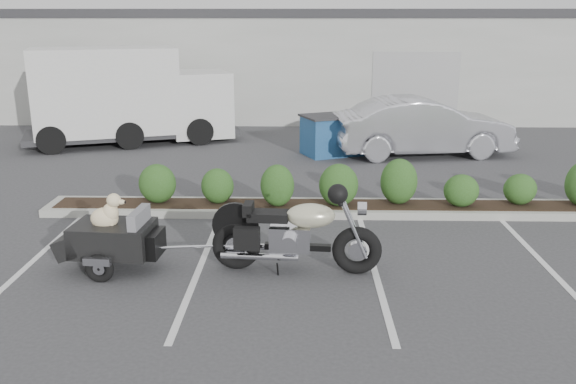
{
  "coord_description": "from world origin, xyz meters",
  "views": [
    {
      "loc": [
        0.07,
        -9.37,
        3.75
      ],
      "look_at": [
        -0.17,
        1.01,
        0.75
      ],
      "focal_mm": 38.0,
      "sensor_mm": 36.0,
      "label": 1
    }
  ],
  "objects_px": {
    "motorcycle": "(295,235)",
    "sedan": "(423,127)",
    "dumpster": "(334,134)",
    "pet_trailer": "(112,237)",
    "delivery_truck": "(130,98)"
  },
  "relations": [
    {
      "from": "sedan",
      "to": "delivery_truck",
      "type": "distance_m",
      "value": 8.73
    },
    {
      "from": "pet_trailer",
      "to": "dumpster",
      "type": "height_order",
      "value": "pet_trailer"
    },
    {
      "from": "motorcycle",
      "to": "delivery_truck",
      "type": "relative_size",
      "value": 0.39
    },
    {
      "from": "motorcycle",
      "to": "dumpster",
      "type": "relative_size",
      "value": 1.29
    },
    {
      "from": "motorcycle",
      "to": "sedan",
      "type": "height_order",
      "value": "sedan"
    },
    {
      "from": "sedan",
      "to": "dumpster",
      "type": "bearing_deg",
      "value": 80.35
    },
    {
      "from": "motorcycle",
      "to": "pet_trailer",
      "type": "xyz_separation_m",
      "value": [
        -2.79,
        0.03,
        -0.07
      ]
    },
    {
      "from": "motorcycle",
      "to": "pet_trailer",
      "type": "relative_size",
      "value": 1.25
    },
    {
      "from": "dumpster",
      "to": "delivery_truck",
      "type": "xyz_separation_m",
      "value": [
        -6.1,
        1.54,
        0.81
      ]
    },
    {
      "from": "dumpster",
      "to": "motorcycle",
      "type": "bearing_deg",
      "value": -120.16
    },
    {
      "from": "dumpster",
      "to": "delivery_truck",
      "type": "distance_m",
      "value": 6.34
    },
    {
      "from": "motorcycle",
      "to": "delivery_truck",
      "type": "distance_m",
      "value": 11.08
    },
    {
      "from": "motorcycle",
      "to": "sedan",
      "type": "distance_m",
      "value": 8.88
    },
    {
      "from": "pet_trailer",
      "to": "dumpster",
      "type": "distance_m",
      "value": 9.05
    },
    {
      "from": "motorcycle",
      "to": "dumpster",
      "type": "bearing_deg",
      "value": 87.76
    }
  ]
}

